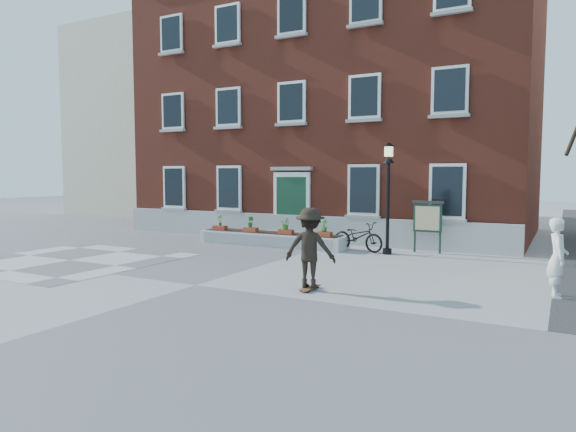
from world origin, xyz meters
The scene contains 10 objects.
ground centered at (0.00, 0.00, 0.00)m, with size 100.00×100.00×0.00m, color gray.
checker_patch centered at (-6.00, 1.00, 0.01)m, with size 6.00×6.00×0.01m, color #5B5C5E.
distant_building centered at (-18.00, 20.00, 6.50)m, with size 10.00×12.00×13.00m, color beige.
bicycle centered at (1.54, 7.45, 0.54)m, with size 0.72×2.06×1.08m, color black.
bystander centered at (8.08, 2.96, 0.92)m, with size 0.67×0.44×1.84m, color silver.
brick_building centered at (-2.00, 13.98, 6.30)m, with size 18.40×10.85×12.60m.
planter_assembly centered at (-1.99, 7.18, 0.31)m, with size 6.20×1.12×1.15m.
lamp_post centered at (2.71, 7.28, 2.54)m, with size 0.40×0.40×3.93m.
notice_board centered at (3.87, 8.24, 1.26)m, with size 1.10×0.16×1.87m.
skateboarder centered at (2.80, 0.90, 1.04)m, with size 1.36×0.92×2.02m.
Camera 1 is at (8.21, -10.16, 2.82)m, focal length 32.00 mm.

